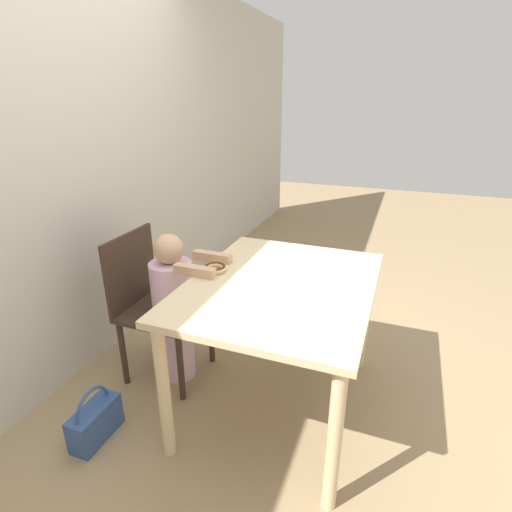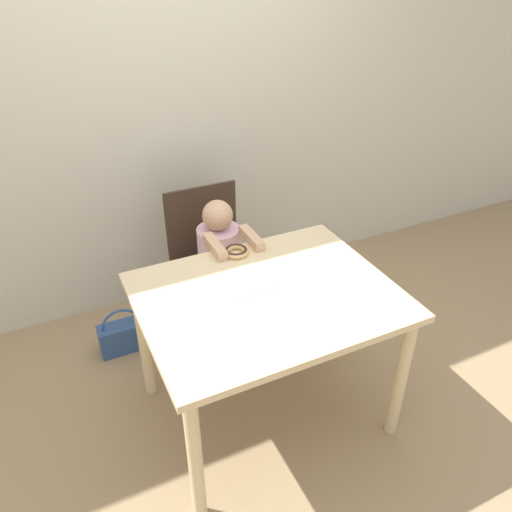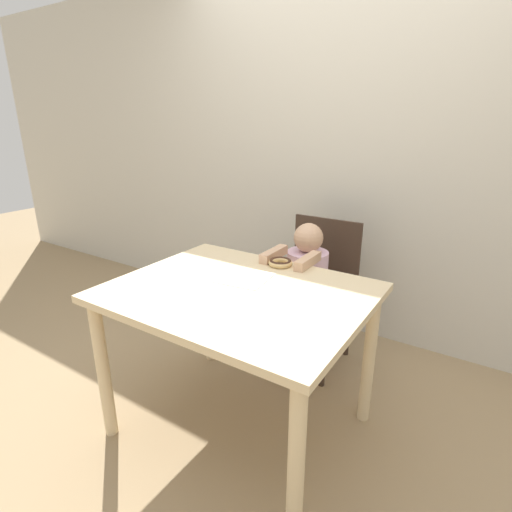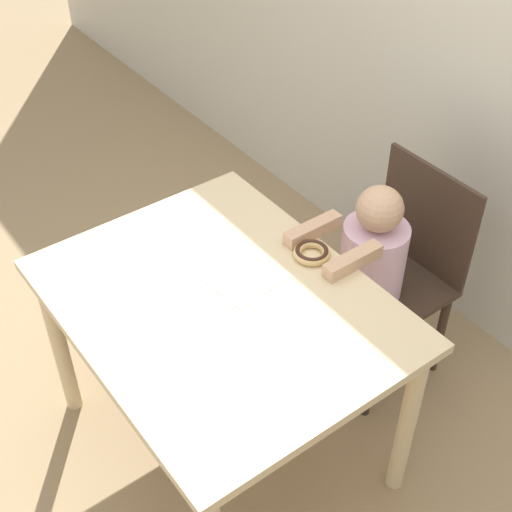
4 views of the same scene
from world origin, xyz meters
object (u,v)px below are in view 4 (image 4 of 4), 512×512
donut (312,252)px  handbag (294,263)px  chair (393,273)px  child_figure (368,288)px

donut → handbag: (-0.57, 0.42, -0.67)m
chair → child_figure: (-0.00, -0.13, -0.00)m
donut → handbag: 0.98m
child_figure → handbag: (-0.59, 0.13, -0.36)m
donut → child_figure: bearing=86.4°
donut → chair: bearing=87.5°
chair → donut: (-0.02, -0.42, 0.31)m
chair → donut: size_ratio=7.12×
chair → donut: chair is taller
chair → handbag: chair is taller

